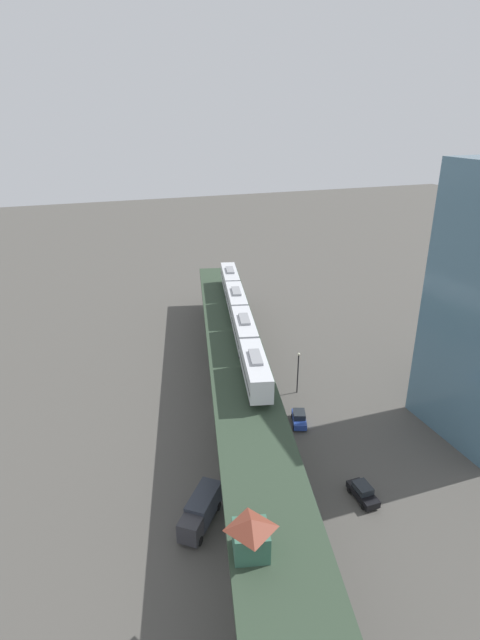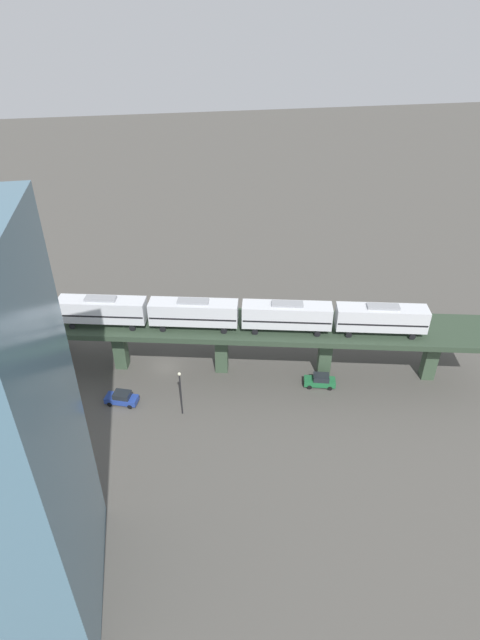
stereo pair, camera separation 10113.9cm
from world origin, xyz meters
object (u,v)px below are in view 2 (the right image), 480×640
Objects in this scene: street_car_green at (320,381)px; street_lamp at (181,390)px; delivery_truck at (39,330)px; street_car_blue at (122,398)px; subway_train at (240,314)px.

street_car_green is 20.15m from street_lamp.
street_lamp reaches higher than delivery_truck.
street_car_green is 0.99× the size of street_car_blue.
street_lamp reaches higher than street_car_green.
street_car_green is at bearing -93.13° from street_car_blue.
street_lamp is at bearing -135.75° from delivery_truck.
delivery_truck is 30.34m from street_lamp.
subway_train reaches higher than street_car_blue.
street_car_green is at bearing -84.21° from street_lamp.
street_car_blue is (-2.79, 16.90, -9.87)m from subway_train.
subway_train is 15.23m from street_car_green.
street_car_blue is 0.68× the size of street_lamp.
delivery_truck is 1.01× the size of street_lamp.
subway_train is 35.00m from delivery_truck.
delivery_truck is (15.36, 30.13, -9.04)m from subway_train.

